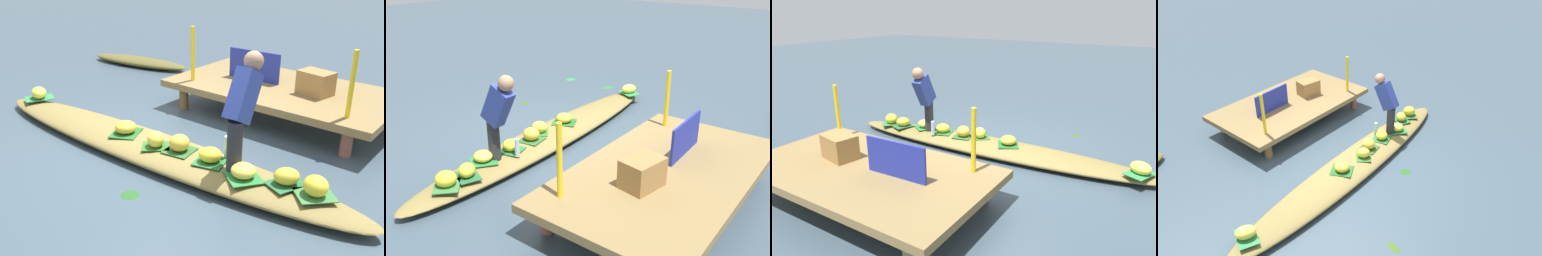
# 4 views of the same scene
# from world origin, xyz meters

# --- Properties ---
(canal_water) EXTENTS (40.00, 40.00, 0.00)m
(canal_water) POSITION_xyz_m (0.00, 0.00, 0.00)
(canal_water) COLOR #3A4A57
(canal_water) RESTS_ON ground
(dock_platform) EXTENTS (3.20, 1.80, 0.44)m
(dock_platform) POSITION_xyz_m (0.59, 2.21, 0.38)
(dock_platform) COLOR olive
(dock_platform) RESTS_ON ground
(vendor_boat) EXTENTS (5.56, 0.99, 0.19)m
(vendor_boat) POSITION_xyz_m (0.00, 0.00, 0.09)
(vendor_boat) COLOR olive
(vendor_boat) RESTS_ON ground
(leaf_mat_0) EXTENTS (0.46, 0.48, 0.01)m
(leaf_mat_0) POSITION_xyz_m (-0.33, -0.03, 0.19)
(leaf_mat_0) COLOR #206124
(leaf_mat_0) RESTS_ON vendor_boat
(banana_bunch_0) EXTENTS (0.29, 0.30, 0.15)m
(banana_bunch_0) POSITION_xyz_m (-0.33, -0.03, 0.27)
(banana_bunch_0) COLOR gold
(banana_bunch_0) RESTS_ON vendor_boat
(leaf_mat_1) EXTENTS (0.38, 0.43, 0.01)m
(leaf_mat_1) POSITION_xyz_m (1.80, 0.14, 0.19)
(leaf_mat_1) COLOR #246034
(leaf_mat_1) RESTS_ON vendor_boat
(banana_bunch_1) EXTENTS (0.32, 0.32, 0.17)m
(banana_bunch_1) POSITION_xyz_m (1.80, 0.14, 0.27)
(banana_bunch_1) COLOR gold
(banana_bunch_1) RESTS_ON vendor_boat
(leaf_mat_2) EXTENTS (0.42, 0.49, 0.01)m
(leaf_mat_2) POSITION_xyz_m (-2.33, 0.02, 0.19)
(leaf_mat_2) COLOR #2C8144
(leaf_mat_2) RESTS_ON vendor_boat
(banana_bunch_2) EXTENTS (0.36, 0.33, 0.17)m
(banana_bunch_2) POSITION_xyz_m (-2.33, 0.02, 0.28)
(banana_bunch_2) COLOR #EDE04A
(banana_bunch_2) RESTS_ON vendor_boat
(leaf_mat_3) EXTENTS (0.36, 0.36, 0.01)m
(leaf_mat_3) POSITION_xyz_m (0.51, 0.03, 0.19)
(leaf_mat_3) COLOR #2B5F27
(leaf_mat_3) RESTS_ON vendor_boat
(banana_bunch_3) EXTENTS (0.30, 0.31, 0.19)m
(banana_bunch_3) POSITION_xyz_m (0.51, 0.03, 0.29)
(banana_bunch_3) COLOR gold
(banana_bunch_3) RESTS_ON vendor_boat
(leaf_mat_4) EXTENTS (0.39, 0.39, 0.01)m
(leaf_mat_4) POSITION_xyz_m (0.94, 0.04, 0.19)
(leaf_mat_4) COLOR #266830
(leaf_mat_4) RESTS_ON vendor_boat
(banana_bunch_4) EXTENTS (0.33, 0.33, 0.16)m
(banana_bunch_4) POSITION_xyz_m (0.94, 0.04, 0.27)
(banana_bunch_4) COLOR yellow
(banana_bunch_4) RESTS_ON vendor_boat
(leaf_mat_5) EXTENTS (0.46, 0.46, 0.01)m
(leaf_mat_5) POSITION_xyz_m (2.10, 0.13, 0.19)
(leaf_mat_5) COLOR #36733A
(leaf_mat_5) RESTS_ON vendor_boat
(banana_bunch_5) EXTENTS (0.34, 0.33, 0.19)m
(banana_bunch_5) POSITION_xyz_m (2.10, 0.13, 0.29)
(banana_bunch_5) COLOR yellow
(banana_bunch_5) RESTS_ON vendor_boat
(leaf_mat_6) EXTENTS (0.48, 0.47, 0.01)m
(leaf_mat_6) POSITION_xyz_m (1.40, -0.02, 0.19)
(leaf_mat_6) COLOR #277733
(leaf_mat_6) RESTS_ON vendor_boat
(banana_bunch_6) EXTENTS (0.29, 0.29, 0.15)m
(banana_bunch_6) POSITION_xyz_m (1.40, -0.02, 0.26)
(banana_bunch_6) COLOR #F9D34A
(banana_bunch_6) RESTS_ON vendor_boat
(leaf_mat_7) EXTENTS (0.41, 0.40, 0.01)m
(leaf_mat_7) POSITION_xyz_m (0.23, -0.07, 0.19)
(leaf_mat_7) COLOR #2E6625
(leaf_mat_7) RESTS_ON vendor_boat
(banana_bunch_7) EXTENTS (0.30, 0.30, 0.18)m
(banana_bunch_7) POSITION_xyz_m (0.23, -0.07, 0.28)
(banana_bunch_7) COLOR yellow
(banana_bunch_7) RESTS_ON vendor_boat
(vendor_person) EXTENTS (0.20, 0.52, 1.20)m
(vendor_person) POSITION_xyz_m (1.24, 0.16, 0.87)
(vendor_person) COLOR #28282D
(vendor_person) RESTS_ON vendor_boat
(water_bottle) EXTENTS (0.06, 0.06, 0.26)m
(water_bottle) POSITION_xyz_m (1.02, 0.23, 0.31)
(water_bottle) COLOR #ABD0E2
(water_bottle) RESTS_ON vendor_boat
(market_banner) EXTENTS (0.85, 0.06, 0.45)m
(market_banner) POSITION_xyz_m (0.09, 2.21, 0.66)
(market_banner) COLOR navy
(market_banner) RESTS_ON dock_platform
(railing_post_west) EXTENTS (0.06, 0.06, 0.81)m
(railing_post_west) POSITION_xyz_m (-0.61, 1.61, 0.85)
(railing_post_west) COLOR yellow
(railing_post_west) RESTS_ON dock_platform
(railing_post_east) EXTENTS (0.06, 0.06, 0.81)m
(railing_post_east) POSITION_xyz_m (1.79, 1.61, 0.85)
(railing_post_east) COLOR yellow
(railing_post_east) RESTS_ON dock_platform
(produce_crate) EXTENTS (0.49, 0.40, 0.32)m
(produce_crate) POSITION_xyz_m (1.10, 2.17, 0.60)
(produce_crate) COLOR olive
(produce_crate) RESTS_ON dock_platform
(drifting_plant_0) EXTENTS (0.26, 0.20, 0.01)m
(drifting_plant_0) POSITION_xyz_m (-2.94, -1.91, 0.00)
(drifting_plant_0) COLOR #26893C
(drifting_plant_0) RESTS_ON ground
(drifting_plant_1) EXTENTS (0.25, 0.25, 0.01)m
(drifting_plant_1) POSITION_xyz_m (0.55, -0.78, 0.00)
(drifting_plant_1) COLOR #205620
(drifting_plant_1) RESTS_ON ground
(drifting_plant_2) EXTENTS (0.18, 0.26, 0.01)m
(drifting_plant_2) POSITION_xyz_m (-1.04, -1.59, 0.00)
(drifting_plant_2) COLOR #375918
(drifting_plant_2) RESTS_ON ground
(drifting_plant_3) EXTENTS (0.32, 0.28, 0.01)m
(drifting_plant_3) POSITION_xyz_m (-2.92, -0.86, 0.00)
(drifting_plant_3) COLOR #2E6F34
(drifting_plant_3) RESTS_ON ground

